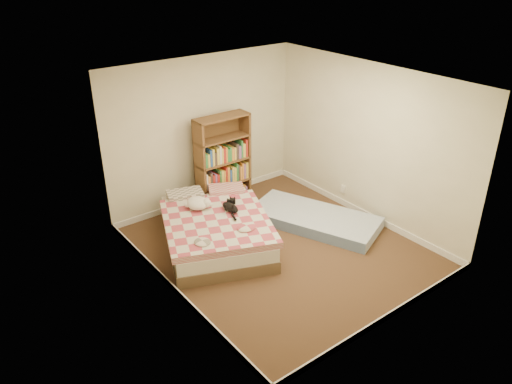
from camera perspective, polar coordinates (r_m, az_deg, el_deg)
room at (r=6.85m, az=2.89°, el=2.04°), size 3.51×4.01×2.51m
bed at (r=7.45m, az=-4.80°, el=-4.12°), size 2.06×2.39×0.54m
bookshelf at (r=8.43m, az=-3.85°, el=2.22°), size 0.94×0.32×1.57m
floor_mattress at (r=8.03m, az=6.67°, el=-3.08°), size 1.60×2.20×0.18m
black_cat at (r=7.40m, az=-3.06°, el=-1.67°), size 0.35×0.57×0.13m
white_dog at (r=7.47m, az=-6.59°, el=-1.27°), size 0.36×0.38×0.17m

